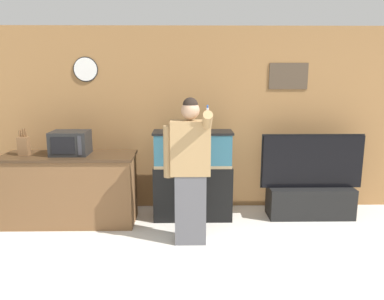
{
  "coord_description": "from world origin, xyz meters",
  "views": [
    {
      "loc": [
        -0.25,
        -2.33,
        1.97
      ],
      "look_at": [
        -0.18,
        2.1,
        1.05
      ],
      "focal_mm": 35.0,
      "sensor_mm": 36.0,
      "label": 1
    }
  ],
  "objects": [
    {
      "name": "knife_block",
      "position": [
        -2.33,
        2.4,
        1.05
      ],
      "size": [
        0.13,
        0.11,
        0.34
      ],
      "color": "brown",
      "rests_on": "counter_island"
    },
    {
      "name": "tv_on_stand",
      "position": [
        1.47,
        2.58,
        0.34
      ],
      "size": [
        1.39,
        0.4,
        1.16
      ],
      "color": "black",
      "rests_on": "ground_plane"
    },
    {
      "name": "counter_island",
      "position": [
        -1.77,
        2.41,
        0.47
      ],
      "size": [
        1.71,
        0.62,
        0.93
      ],
      "color": "brown",
      "rests_on": "ground_plane"
    },
    {
      "name": "person_standing",
      "position": [
        -0.21,
        1.79,
        0.89
      ],
      "size": [
        0.54,
        0.4,
        1.7
      ],
      "color": "#515156",
      "rests_on": "ground_plane"
    },
    {
      "name": "aquarium_on_stand",
      "position": [
        -0.16,
        2.55,
        0.61
      ],
      "size": [
        1.05,
        0.39,
        1.21
      ],
      "color": "black",
      "rests_on": "ground_plane"
    },
    {
      "name": "wall_back_paneled",
      "position": [
        -0.0,
        3.05,
        1.3
      ],
      "size": [
        10.0,
        0.08,
        2.6
      ],
      "color": "olive",
      "rests_on": "ground_plane"
    },
    {
      "name": "microwave",
      "position": [
        -1.74,
        2.43,
        1.08
      ],
      "size": [
        0.47,
        0.37,
        0.31
      ],
      "color": "black",
      "rests_on": "counter_island"
    }
  ]
}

